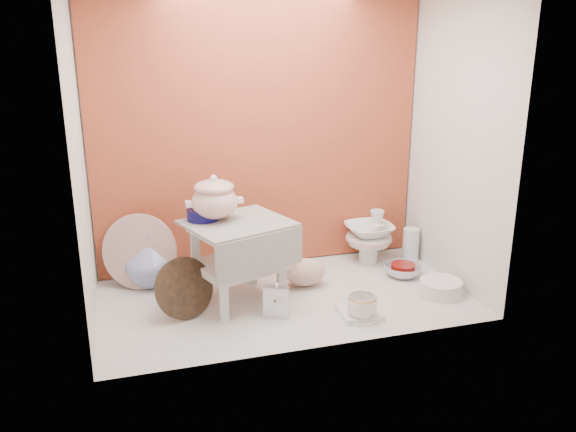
{
  "coord_description": "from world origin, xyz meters",
  "views": [
    {
      "loc": [
        -0.75,
        -2.57,
        1.27
      ],
      "look_at": [
        0.02,
        0.02,
        0.42
      ],
      "focal_mm": 36.82,
      "sensor_mm": 36.0,
      "label": 1
    }
  ],
  "objects_px": {
    "blue_white_vase": "(151,260)",
    "dinner_plate_stack": "(441,287)",
    "plush_pig": "(305,272)",
    "gold_rim_teacup": "(362,306)",
    "crystal_bowl": "(403,271)",
    "soup_tureen": "(214,197)",
    "mantel_clock": "(276,300)",
    "porcelain_tower": "(369,236)",
    "step_stool": "(239,262)",
    "floral_platter": "(139,252)"
  },
  "relations": [
    {
      "from": "soup_tureen",
      "to": "dinner_plate_stack",
      "type": "xyz_separation_m",
      "value": [
        1.08,
        -0.28,
        -0.48
      ]
    },
    {
      "from": "plush_pig",
      "to": "gold_rim_teacup",
      "type": "relative_size",
      "value": 1.97
    },
    {
      "from": "porcelain_tower",
      "to": "plush_pig",
      "type": "bearing_deg",
      "value": -153.51
    },
    {
      "from": "soup_tureen",
      "to": "gold_rim_teacup",
      "type": "bearing_deg",
      "value": -35.16
    },
    {
      "from": "gold_rim_teacup",
      "to": "dinner_plate_stack",
      "type": "xyz_separation_m",
      "value": [
        0.49,
        0.14,
        -0.03
      ]
    },
    {
      "from": "plush_pig",
      "to": "porcelain_tower",
      "type": "xyz_separation_m",
      "value": [
        0.46,
        0.23,
        0.07
      ]
    },
    {
      "from": "gold_rim_teacup",
      "to": "dinner_plate_stack",
      "type": "distance_m",
      "value": 0.51
    },
    {
      "from": "floral_platter",
      "to": "mantel_clock",
      "type": "bearing_deg",
      "value": -42.56
    },
    {
      "from": "floral_platter",
      "to": "porcelain_tower",
      "type": "xyz_separation_m",
      "value": [
        1.27,
        -0.01,
        -0.04
      ]
    },
    {
      "from": "blue_white_vase",
      "to": "gold_rim_teacup",
      "type": "relative_size",
      "value": 2.0
    },
    {
      "from": "dinner_plate_stack",
      "to": "plush_pig",
      "type": "bearing_deg",
      "value": 154.97
    },
    {
      "from": "crystal_bowl",
      "to": "gold_rim_teacup",
      "type": "bearing_deg",
      "value": -135.77
    },
    {
      "from": "gold_rim_teacup",
      "to": "floral_platter",
      "type": "bearing_deg",
      "value": 144.91
    },
    {
      "from": "floral_platter",
      "to": "crystal_bowl",
      "type": "distance_m",
      "value": 1.4
    },
    {
      "from": "step_stool",
      "to": "crystal_bowl",
      "type": "relative_size",
      "value": 2.31
    },
    {
      "from": "mantel_clock",
      "to": "gold_rim_teacup",
      "type": "relative_size",
      "value": 1.24
    },
    {
      "from": "soup_tureen",
      "to": "crystal_bowl",
      "type": "distance_m",
      "value": 1.12
    },
    {
      "from": "step_stool",
      "to": "gold_rim_teacup",
      "type": "relative_size",
      "value": 3.38
    },
    {
      "from": "floral_platter",
      "to": "gold_rim_teacup",
      "type": "distance_m",
      "value": 1.17
    },
    {
      "from": "mantel_clock",
      "to": "porcelain_tower",
      "type": "bearing_deg",
      "value": 61.53
    },
    {
      "from": "dinner_plate_stack",
      "to": "porcelain_tower",
      "type": "xyz_separation_m",
      "value": [
        -0.17,
        0.52,
        0.12
      ]
    },
    {
      "from": "step_stool",
      "to": "dinner_plate_stack",
      "type": "distance_m",
      "value": 1.02
    },
    {
      "from": "soup_tureen",
      "to": "gold_rim_teacup",
      "type": "height_order",
      "value": "soup_tureen"
    },
    {
      "from": "mantel_clock",
      "to": "gold_rim_teacup",
      "type": "bearing_deg",
      "value": 4.52
    },
    {
      "from": "crystal_bowl",
      "to": "floral_platter",
      "type": "bearing_deg",
      "value": 169.03
    },
    {
      "from": "dinner_plate_stack",
      "to": "porcelain_tower",
      "type": "bearing_deg",
      "value": 107.95
    },
    {
      "from": "mantel_clock",
      "to": "plush_pig",
      "type": "bearing_deg",
      "value": 75.72
    },
    {
      "from": "porcelain_tower",
      "to": "crystal_bowl",
      "type": "bearing_deg",
      "value": -69.9
    },
    {
      "from": "floral_platter",
      "to": "step_stool",
      "type": "bearing_deg",
      "value": -34.53
    },
    {
      "from": "plush_pig",
      "to": "gold_rim_teacup",
      "type": "distance_m",
      "value": 0.45
    },
    {
      "from": "soup_tureen",
      "to": "floral_platter",
      "type": "height_order",
      "value": "soup_tureen"
    },
    {
      "from": "gold_rim_teacup",
      "to": "porcelain_tower",
      "type": "relative_size",
      "value": 0.45
    },
    {
      "from": "dinner_plate_stack",
      "to": "porcelain_tower",
      "type": "distance_m",
      "value": 0.56
    },
    {
      "from": "step_stool",
      "to": "plush_pig",
      "type": "relative_size",
      "value": 1.71
    },
    {
      "from": "blue_white_vase",
      "to": "dinner_plate_stack",
      "type": "relative_size",
      "value": 1.22
    },
    {
      "from": "blue_white_vase",
      "to": "dinner_plate_stack",
      "type": "bearing_deg",
      "value": -21.26
    },
    {
      "from": "soup_tureen",
      "to": "gold_rim_teacup",
      "type": "xyz_separation_m",
      "value": [
        0.59,
        -0.42,
        -0.45
      ]
    },
    {
      "from": "gold_rim_teacup",
      "to": "dinner_plate_stack",
      "type": "bearing_deg",
      "value": 15.66
    },
    {
      "from": "floral_platter",
      "to": "dinner_plate_stack",
      "type": "height_order",
      "value": "floral_platter"
    },
    {
      "from": "gold_rim_teacup",
      "to": "porcelain_tower",
      "type": "bearing_deg",
      "value": 63.88
    },
    {
      "from": "floral_platter",
      "to": "gold_rim_teacup",
      "type": "bearing_deg",
      "value": -35.09
    },
    {
      "from": "mantel_clock",
      "to": "crystal_bowl",
      "type": "height_order",
      "value": "mantel_clock"
    },
    {
      "from": "plush_pig",
      "to": "crystal_bowl",
      "type": "height_order",
      "value": "plush_pig"
    },
    {
      "from": "mantel_clock",
      "to": "blue_white_vase",
      "type": "bearing_deg",
      "value": 158.7
    },
    {
      "from": "plush_pig",
      "to": "dinner_plate_stack",
      "type": "bearing_deg",
      "value": -12.41
    },
    {
      "from": "floral_platter",
      "to": "gold_rim_teacup",
      "type": "height_order",
      "value": "floral_platter"
    },
    {
      "from": "floral_platter",
      "to": "crystal_bowl",
      "type": "bearing_deg",
      "value": -10.97
    },
    {
      "from": "soup_tureen",
      "to": "porcelain_tower",
      "type": "relative_size",
      "value": 0.86
    },
    {
      "from": "mantel_clock",
      "to": "porcelain_tower",
      "type": "relative_size",
      "value": 0.56
    },
    {
      "from": "blue_white_vase",
      "to": "plush_pig",
      "type": "distance_m",
      "value": 0.8
    }
  ]
}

